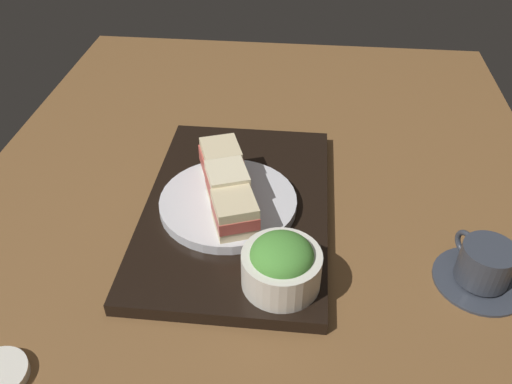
% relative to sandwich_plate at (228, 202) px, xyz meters
% --- Properties ---
extents(ground_plane, '(1.40, 1.00, 0.03)m').
position_rel_sandwich_plate_xyz_m(ground_plane, '(0.00, 0.05, -0.04)').
color(ground_plane, brown).
extents(serving_tray, '(0.45, 0.29, 0.02)m').
position_rel_sandwich_plate_xyz_m(serving_tray, '(-0.01, 0.01, -0.02)').
color(serving_tray, black).
rests_on(serving_tray, ground_plane).
extents(sandwich_plate, '(0.22, 0.22, 0.02)m').
position_rel_sandwich_plate_xyz_m(sandwich_plate, '(0.00, 0.00, 0.00)').
color(sandwich_plate, silver).
rests_on(sandwich_plate, serving_tray).
extents(sandwich_near, '(0.08, 0.08, 0.06)m').
position_rel_sandwich_plate_xyz_m(sandwich_near, '(-0.06, -0.02, 0.04)').
color(sandwich_near, beige).
rests_on(sandwich_near, sandwich_plate).
extents(sandwich_middle, '(0.08, 0.08, 0.06)m').
position_rel_sandwich_plate_xyz_m(sandwich_middle, '(0.00, -0.00, 0.04)').
color(sandwich_middle, beige).
rests_on(sandwich_middle, sandwich_plate).
extents(sandwich_far, '(0.08, 0.08, 0.05)m').
position_rel_sandwich_plate_xyz_m(sandwich_far, '(0.06, 0.02, 0.03)').
color(sandwich_far, beige).
rests_on(sandwich_far, sandwich_plate).
extents(salad_bowl, '(0.11, 0.11, 0.08)m').
position_rel_sandwich_plate_xyz_m(salad_bowl, '(0.15, 0.09, 0.03)').
color(salad_bowl, silver).
rests_on(salad_bowl, serving_tray).
extents(coffee_cup, '(0.13, 0.13, 0.06)m').
position_rel_sandwich_plate_xyz_m(coffee_cup, '(0.10, 0.37, -0.00)').
color(coffee_cup, '#333842').
rests_on(coffee_cup, ground_plane).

